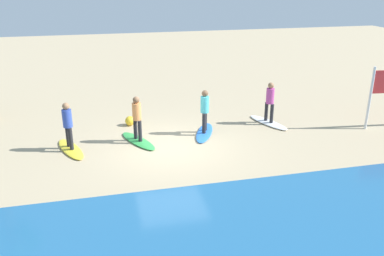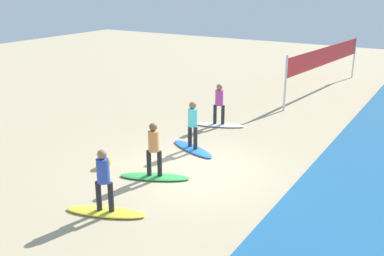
{
  "view_description": "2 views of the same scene",
  "coord_description": "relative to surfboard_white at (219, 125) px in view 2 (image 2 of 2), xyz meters",
  "views": [
    {
      "loc": [
        2.28,
        13.0,
        5.77
      ],
      "look_at": [
        -0.73,
        0.29,
        0.77
      ],
      "focal_mm": 37.85,
      "sensor_mm": 36.0,
      "label": 1
    },
    {
      "loc": [
        10.94,
        6.56,
        5.63
      ],
      "look_at": [
        -1.0,
        -0.68,
        1.0
      ],
      "focal_mm": 42.06,
      "sensor_mm": 36.0,
      "label": 2
    }
  ],
  "objects": [
    {
      "name": "surfer_white",
      "position": [
        0.0,
        0.0,
        0.99
      ],
      "size": [
        0.32,
        0.44,
        1.64
      ],
      "color": "#232328",
      "rests_on": "surfboard_white"
    },
    {
      "name": "surfer_blue",
      "position": [
        2.85,
        0.49,
        0.99
      ],
      "size": [
        0.32,
        0.43,
        1.64
      ],
      "color": "#232328",
      "rests_on": "surfboard_blue"
    },
    {
      "name": "surfer_green",
      "position": [
        5.42,
        0.73,
        0.99
      ],
      "size": [
        0.32,
        0.43,
        1.64
      ],
      "color": "#232328",
      "rests_on": "surfboard_green"
    },
    {
      "name": "volleyball_net",
      "position": [
        -7.98,
        1.95,
        1.74
      ],
      "size": [
        9.04,
        1.1,
        2.5
      ],
      "color": "silver",
      "rests_on": "ground"
    },
    {
      "name": "surfboard_green",
      "position": [
        5.42,
        0.73,
        0.0
      ],
      "size": [
        1.38,
        2.14,
        0.09
      ],
      "primitive_type": "ellipsoid",
      "rotation": [
        0.0,
        0.0,
        2.0
      ],
      "color": "green",
      "rests_on": "ground"
    },
    {
      "name": "surfboard_white",
      "position": [
        0.0,
        0.0,
        0.0
      ],
      "size": [
        1.24,
        2.17,
        0.09
      ],
      "primitive_type": "ellipsoid",
      "rotation": [
        0.0,
        0.0,
        1.92
      ],
      "color": "white",
      "rests_on": "ground"
    },
    {
      "name": "surfer_yellow",
      "position": [
        7.8,
        0.92,
        0.99
      ],
      "size": [
        0.32,
        0.44,
        1.64
      ],
      "color": "#232328",
      "rests_on": "surfboard_yellow"
    },
    {
      "name": "ground_plane",
      "position": [
        4.37,
        1.46,
        -0.04
      ],
      "size": [
        60.0,
        60.0,
        0.0
      ],
      "primitive_type": "plane",
      "color": "tan"
    },
    {
      "name": "surfboard_blue",
      "position": [
        2.85,
        0.49,
        0.0
      ],
      "size": [
        1.33,
        2.15,
        0.09
      ],
      "primitive_type": "ellipsoid",
      "rotation": [
        0.0,
        0.0,
        1.17
      ],
      "color": "blue",
      "rests_on": "ground"
    },
    {
      "name": "surfboard_yellow",
      "position": [
        7.8,
        0.92,
        0.0
      ],
      "size": [
        1.25,
        2.16,
        0.09
      ],
      "primitive_type": "ellipsoid",
      "rotation": [
        0.0,
        0.0,
        1.92
      ],
      "color": "yellow",
      "rests_on": "ground"
    },
    {
      "name": "beach_ball",
      "position": [
        5.55,
        -1.09,
        0.15
      ],
      "size": [
        0.39,
        0.39,
        0.39
      ],
      "primitive_type": "sphere",
      "color": "yellow",
      "rests_on": "ground"
    }
  ]
}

